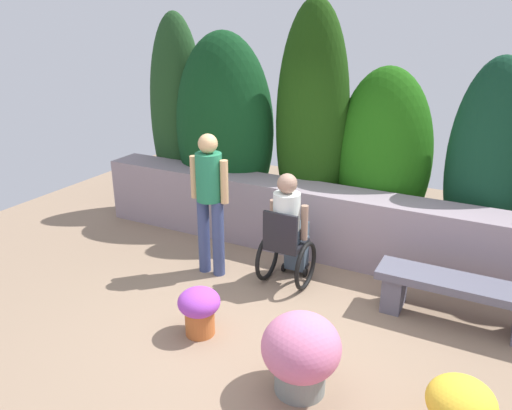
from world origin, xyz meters
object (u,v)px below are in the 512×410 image
flower_pot_purple_near (301,352)px  flower_pot_terracotta_by_wall (460,406)px  person_in_wheelchair (288,233)px  person_standing_companion (210,195)px  stone_bench (458,295)px  flower_pot_red_accent (199,308)px

flower_pot_purple_near → flower_pot_terracotta_by_wall: bearing=3.4°
person_in_wheelchair → person_standing_companion: (-0.90, -0.20, 0.36)m
stone_bench → person_standing_companion: (-2.74, -0.24, 0.67)m
flower_pot_purple_near → person_in_wheelchair: bearing=117.7°
flower_pot_purple_near → flower_pot_red_accent: 1.20m
flower_pot_purple_near → flower_pot_terracotta_by_wall: flower_pot_purple_near is taller
flower_pot_terracotta_by_wall → person_standing_companion: bearing=155.9°
stone_bench → person_in_wheelchair: size_ratio=1.20×
stone_bench → flower_pot_purple_near: size_ratio=2.30×
flower_pot_terracotta_by_wall → flower_pot_red_accent: size_ratio=1.03×
stone_bench → person_in_wheelchair: bearing=-177.4°
flower_pot_terracotta_by_wall → flower_pot_red_accent: flower_pot_terracotta_by_wall is taller
stone_bench → flower_pot_terracotta_by_wall: (0.21, -1.56, -0.04)m
flower_pot_terracotta_by_wall → flower_pot_purple_near: bearing=-176.6°
stone_bench → person_standing_companion: bearing=-173.5°
flower_pot_purple_near → flower_pot_terracotta_by_wall: 1.22m
flower_pot_red_accent → person_in_wheelchair: bearing=75.9°
person_in_wheelchair → flower_pot_red_accent: (-0.33, -1.32, -0.34)m
stone_bench → flower_pot_red_accent: (-2.17, -1.35, -0.03)m
person_in_wheelchair → flower_pot_terracotta_by_wall: person_in_wheelchair is taller
person_standing_companion → flower_pot_red_accent: (0.57, -1.11, -0.70)m
person_in_wheelchair → flower_pot_terracotta_by_wall: bearing=-31.5°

